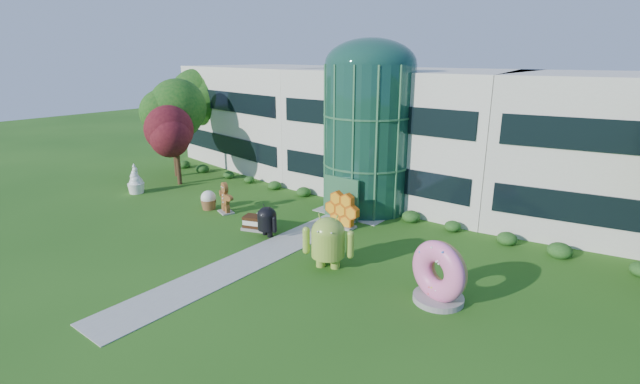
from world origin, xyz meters
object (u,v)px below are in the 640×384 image
Objects in this scene: donut at (440,271)px; gingerbread at (225,197)px; android_green at (328,239)px; android_black at (267,219)px.

donut is 16.60m from gingerbread.
android_green reaches higher than gingerbread.
gingerbread is at bearing 177.84° from android_black.
donut is at bearing -21.58° from android_green.
android_green is 1.32× the size of gingerbread.
android_black is at bearing 143.58° from android_green.
android_green is 1.09× the size of donut.
android_green is 1.48× the size of android_black.
android_green is 5.87m from donut.
android_black is (-5.41, 1.17, -0.51)m from android_green.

